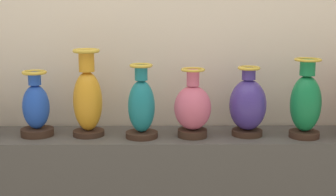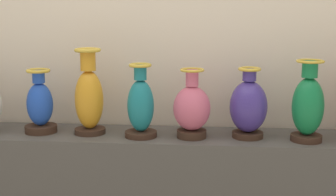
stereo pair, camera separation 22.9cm
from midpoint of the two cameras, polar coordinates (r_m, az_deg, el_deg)
The scene contains 7 objects.
back_wall at distance 2.49m, azimuth -2.39°, elevation 5.92°, with size 5.90×0.14×2.64m.
vase_sapphire at distance 2.40m, azimuth -18.15°, elevation -1.25°, with size 0.16×0.16×0.32m.
vase_amber at distance 2.32m, azimuth -12.38°, elevation -0.12°, with size 0.15×0.15×0.42m.
vase_teal at distance 2.26m, azimuth -6.10°, elevation -1.08°, with size 0.15×0.15×0.35m.
vase_rose at distance 2.26m, azimuth 0.07°, elevation -1.26°, with size 0.18×0.18×0.33m.
vase_indigo at distance 2.30m, azimuth 6.72°, elevation -0.90°, with size 0.18×0.18×0.34m.
vase_emerald at distance 2.30m, azimuth 13.42°, elevation -0.63°, with size 0.14×0.14×0.38m.
Camera 1 is at (-0.02, -2.25, 1.54)m, focal length 51.04 mm.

